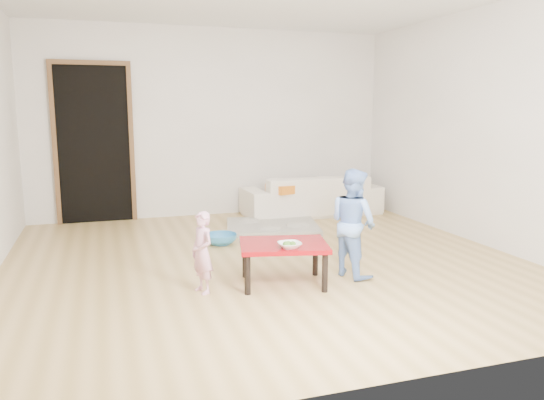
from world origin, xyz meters
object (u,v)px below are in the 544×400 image
red_table (283,264)px  child_pink (202,252)px  sofa (312,195)px  child_blue (353,223)px  bowl (290,245)px  basin (221,239)px

red_table → child_pink: (-0.70, 0.01, 0.16)m
sofa → child_blue: child_blue is taller
bowl → basin: bearing=97.2°
sofa → basin: (-1.61, -1.27, -0.23)m
child_pink → basin: size_ratio=1.85×
child_blue → basin: 1.77m
child_blue → basin: child_blue is taller
red_table → child_pink: child_pink is taller
child_pink → basin: bearing=141.7°
basin → red_table: bearing=-81.7°
bowl → child_blue: 0.73m
basin → bowl: bearing=-82.8°
bowl → basin: size_ratio=0.52×
sofa → bowl: 3.27m
sofa → red_table: 3.11m
bowl → child_blue: child_blue is taller
red_table → bowl: 0.27m
child_blue → basin: size_ratio=2.67×
basin → sofa: bearing=38.2°
child_blue → child_pink: bearing=74.8°
sofa → basin: bearing=37.2°
red_table → child_blue: size_ratio=0.75×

